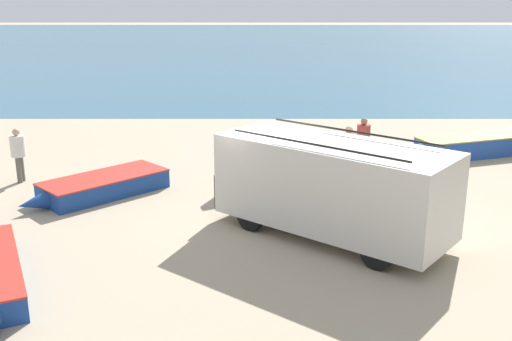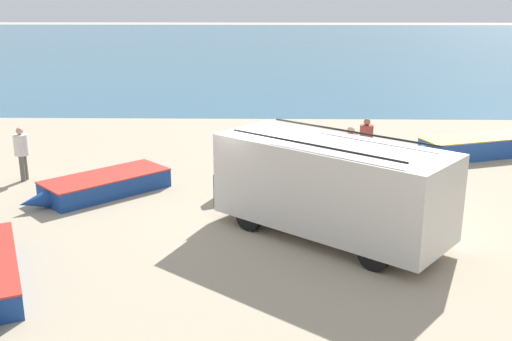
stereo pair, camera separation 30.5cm
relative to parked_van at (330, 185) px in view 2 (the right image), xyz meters
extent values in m
plane|color=tan|center=(-1.55, 1.29, -1.23)|extent=(200.00, 200.00, 0.00)
cube|color=#33607A|center=(-1.55, 53.29, -1.22)|extent=(120.00, 80.00, 0.01)
cube|color=beige|center=(0.02, -0.02, 0.02)|extent=(5.46, 4.95, 1.93)
cube|color=black|center=(-2.11, 1.69, -0.51)|extent=(1.26, 1.53, 0.87)
cube|color=#1E232D|center=(-2.04, 1.64, 0.59)|extent=(1.17, 1.44, 0.62)
cylinder|color=black|center=(-1.83, 0.33, -0.88)|extent=(0.68, 0.61, 0.69)
cylinder|color=black|center=(-0.71, 1.72, -0.88)|extent=(0.68, 0.61, 0.69)
cylinder|color=black|center=(0.76, -1.75, -0.88)|extent=(0.68, 0.61, 0.69)
cylinder|color=black|center=(1.88, -0.36, -0.88)|extent=(0.68, 0.61, 0.69)
cylinder|color=black|center=(-0.48, -0.64, 1.10)|extent=(3.46, 2.79, 0.05)
cylinder|color=black|center=(0.52, 0.60, 1.10)|extent=(3.46, 2.79, 0.05)
cube|color=#234CA3|center=(5.96, 7.15, -0.90)|extent=(4.50, 2.55, 0.64)
cone|color=#234CA3|center=(3.45, 6.31, -0.90)|extent=(1.10, 0.88, 0.61)
cube|color=gold|center=(5.96, 7.15, -0.65)|extent=(0.55, 1.13, 0.05)
cube|color=gold|center=(5.96, 7.15, -0.56)|extent=(4.55, 2.57, 0.04)
cube|color=navy|center=(-5.92, 2.93, -0.98)|extent=(3.43, 3.37, 0.49)
cone|color=navy|center=(-7.41, 1.49, -0.98)|extent=(0.86, 0.86, 0.47)
cube|color=#B22D23|center=(-5.92, 2.93, -0.80)|extent=(1.04, 1.08, 0.05)
cube|color=#B22D23|center=(-5.92, 2.93, -0.71)|extent=(3.46, 3.40, 0.04)
cylinder|color=#38383D|center=(-2.24, 3.43, -0.84)|extent=(0.15, 0.15, 0.78)
cylinder|color=#38383D|center=(-2.37, 3.53, -0.84)|extent=(0.15, 0.15, 0.78)
cylinder|color=#2D6B3D|center=(-2.30, 3.48, -0.14)|extent=(0.42, 0.42, 0.62)
sphere|color=tan|center=(-2.30, 3.48, 0.28)|extent=(0.21, 0.21, 0.21)
cylinder|color=#5B564C|center=(-8.69, 4.00, -0.83)|extent=(0.15, 0.15, 0.78)
cylinder|color=#5B564C|center=(-8.67, 4.16, -0.83)|extent=(0.15, 0.15, 0.78)
cylinder|color=silver|center=(-8.68, 4.08, -0.13)|extent=(0.42, 0.42, 0.62)
sphere|color=tan|center=(-8.68, 4.08, 0.28)|extent=(0.21, 0.21, 0.21)
cylinder|color=#38383D|center=(1.71, 5.72, -0.84)|extent=(0.15, 0.15, 0.78)
cylinder|color=#38383D|center=(1.70, 5.56, -0.84)|extent=(0.15, 0.15, 0.78)
cylinder|color=#993833|center=(1.71, 5.64, -0.14)|extent=(0.42, 0.42, 0.62)
sphere|color=#8C664C|center=(1.71, 5.64, 0.28)|extent=(0.21, 0.21, 0.21)
cylinder|color=#38383D|center=(1.06, 4.12, -0.82)|extent=(0.15, 0.15, 0.82)
cylinder|color=#38383D|center=(0.92, 4.01, -0.82)|extent=(0.15, 0.15, 0.82)
cylinder|color=#993833|center=(0.99, 4.07, -0.08)|extent=(0.44, 0.44, 0.65)
sphere|color=tan|center=(0.99, 4.07, 0.35)|extent=(0.22, 0.22, 0.22)
camera|label=1|loc=(-1.71, -12.87, 4.18)|focal=42.00mm
camera|label=2|loc=(-1.40, -12.87, 4.18)|focal=42.00mm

